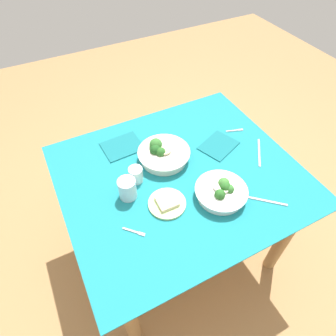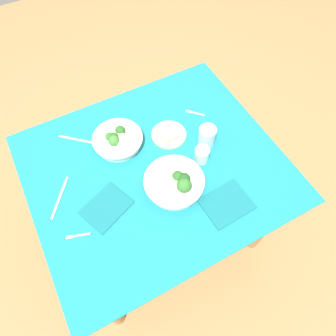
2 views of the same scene
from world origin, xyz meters
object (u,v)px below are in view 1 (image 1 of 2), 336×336
broccoli_bowl_far (221,192)px  napkin_folded_upper (122,146)px  table_knife_left (259,152)px  table_knife_right (264,200)px  bread_side_plate (167,203)px  water_glass_center (127,189)px  water_glass_side (136,175)px  broccoli_bowl_near (163,154)px  fork_by_near_bowl (235,130)px  fork_by_far_bowl (135,232)px  napkin_folded_lower (218,146)px

broccoli_bowl_far → napkin_folded_upper: (0.28, -0.51, -0.03)m
broccoli_bowl_far → table_knife_left: broccoli_bowl_far is taller
table_knife_right → bread_side_plate: bearing=-162.8°
water_glass_center → water_glass_side: (-0.07, -0.07, -0.01)m
broccoli_bowl_near → water_glass_center: size_ratio=2.53×
fork_by_near_bowl → table_knife_right: bearing=-92.5°
broccoli_bowl_far → water_glass_side: 0.41m
water_glass_side → fork_by_far_bowl: (0.12, 0.26, -0.04)m
broccoli_bowl_far → fork_by_far_bowl: bearing=-0.8°
water_glass_center → table_knife_left: bearing=176.0°
broccoli_bowl_far → napkin_folded_lower: broccoli_bowl_far is taller
bread_side_plate → napkin_folded_lower: bread_side_plate is taller
napkin_folded_lower → water_glass_center: bearing=9.2°
broccoli_bowl_near → table_knife_right: size_ratio=1.30×
broccoli_bowl_near → napkin_folded_lower: size_ratio=1.38×
broccoli_bowl_far → fork_by_far_bowl: (0.42, -0.01, -0.03)m
broccoli_bowl_far → napkin_folded_lower: size_ratio=1.24×
broccoli_bowl_far → table_knife_left: size_ratio=1.16×
fork_by_far_bowl → napkin_folded_lower: napkin_folded_lower is taller
broccoli_bowl_near → napkin_folded_upper: (0.15, -0.18, -0.03)m
table_knife_left → water_glass_center: bearing=123.3°
water_glass_side → napkin_folded_upper: size_ratio=0.39×
water_glass_center → table_knife_right: (-0.54, 0.31, -0.05)m
broccoli_bowl_near → fork_by_far_bowl: broccoli_bowl_near is taller
water_glass_center → broccoli_bowl_near: bearing=-150.3°
fork_by_near_bowl → table_knife_left: 0.20m
bread_side_plate → table_knife_left: bread_side_plate is taller
table_knife_left → fork_by_near_bowl: bearing=39.5°
fork_by_near_bowl → table_knife_left: (-0.01, 0.20, -0.00)m
broccoli_bowl_far → table_knife_left: (-0.34, -0.14, -0.03)m
broccoli_bowl_near → napkin_folded_lower: (-0.31, 0.05, -0.03)m
broccoli_bowl_near → fork_by_near_bowl: (-0.46, -0.01, -0.03)m
broccoli_bowl_near → table_knife_right: 0.54m
fork_by_near_bowl → napkin_folded_lower: napkin_folded_lower is taller
fork_by_near_bowl → table_knife_left: same height
water_glass_center → fork_by_far_bowl: size_ratio=1.30×
napkin_folded_lower → bread_side_plate: bearing=27.0°
fork_by_far_bowl → napkin_folded_lower: (-0.60, -0.28, 0.00)m
fork_by_far_bowl → napkin_folded_lower: 0.66m
fork_by_near_bowl → water_glass_center: bearing=-150.3°
water_glass_center → fork_by_near_bowl: bearing=-168.0°
bread_side_plate → water_glass_center: (0.14, -0.12, 0.04)m
fork_by_near_bowl → napkin_folded_upper: bearing=-177.4°
fork_by_near_bowl → broccoli_bowl_far: bearing=-116.2°
broccoli_bowl_near → fork_by_near_bowl: broccoli_bowl_near is taller
broccoli_bowl_far → water_glass_center: 0.42m
fork_by_near_bowl → napkin_folded_lower: size_ratio=0.51×
bread_side_plate → water_glass_center: water_glass_center is taller
bread_side_plate → napkin_folded_upper: size_ratio=0.84×
water_glass_center → napkin_folded_lower: (-0.55, -0.09, -0.05)m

